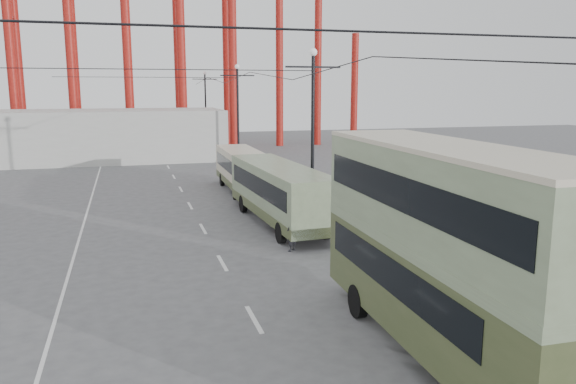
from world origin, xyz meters
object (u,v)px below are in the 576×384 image
object	(u,v)px
single_decker_cream	(242,168)
pedestrian	(292,234)
single_decker_green	(279,191)
double_decker_bus	(446,241)

from	to	relation	value
single_decker_cream	pedestrian	size ratio (longest dim) A/B	5.80
single_decker_green	pedestrian	size ratio (longest dim) A/B	7.02
double_decker_bus	pedestrian	xyz separation A→B (m)	(-1.08, 10.63, -2.41)
double_decker_bus	pedestrian	bearing A→B (deg)	97.01
single_decker_green	pedestrian	bearing A→B (deg)	-102.09
double_decker_bus	pedestrian	size ratio (longest dim) A/B	6.72
single_decker_green	pedestrian	xyz separation A→B (m)	(-0.84, -5.13, -0.97)
double_decker_bus	pedestrian	world-z (taller)	double_decker_bus
double_decker_bus	single_decker_cream	size ratio (longest dim) A/B	1.16
single_decker_green	single_decker_cream	xyz separation A→B (m)	(0.03, 10.04, -0.15)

